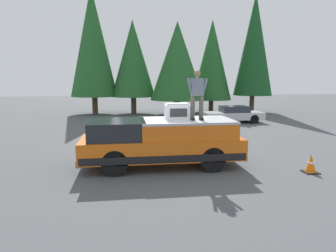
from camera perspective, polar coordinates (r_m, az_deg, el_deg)
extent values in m
plane|color=#4C4F51|center=(11.27, 2.51, -6.83)|extent=(90.00, 90.00, 0.00)
cube|color=orange|center=(10.62, -1.23, -3.92)|extent=(2.00, 5.50, 0.70)
cube|color=black|center=(10.66, -1.23, -4.92)|extent=(2.01, 5.39, 0.24)
cube|color=black|center=(10.43, -9.53, -0.63)|extent=(1.84, 1.87, 0.60)
cube|color=orange|center=(10.64, 3.47, -0.56)|extent=(1.92, 3.19, 0.52)
cube|color=#A8AAAF|center=(10.59, 3.48, 1.04)|extent=(1.94, 3.19, 0.08)
cube|color=#232326|center=(10.72, -15.73, -5.62)|extent=(1.96, 0.16, 0.20)
cube|color=#B2B5BA|center=(11.31, 12.49, -4.74)|extent=(1.96, 0.16, 0.20)
cylinder|color=black|center=(9.80, -10.00, -6.83)|extent=(0.30, 0.84, 0.84)
cylinder|color=black|center=(11.45, -9.71, -4.54)|extent=(0.30, 0.84, 0.84)
cylinder|color=black|center=(10.19, 8.34, -6.19)|extent=(0.30, 0.84, 0.84)
cylinder|color=black|center=(11.78, 6.03, -4.08)|extent=(0.30, 0.84, 0.84)
cube|color=silver|center=(10.61, 1.71, 2.70)|extent=(0.64, 0.84, 0.52)
cube|color=#2D2D30|center=(10.30, 2.01, 2.51)|extent=(0.01, 0.59, 0.29)
cube|color=#99999E|center=(10.59, 1.71, 4.21)|extent=(0.58, 0.76, 0.04)
cylinder|color=#423D38|center=(10.44, 6.25, 3.43)|extent=(0.15, 0.15, 0.84)
cube|color=black|center=(10.44, 6.27, 1.33)|extent=(0.26, 0.11, 0.08)
cylinder|color=#423D38|center=(10.37, 4.64, 3.42)|extent=(0.15, 0.15, 0.84)
cube|color=black|center=(10.37, 4.66, 1.31)|extent=(0.26, 0.11, 0.08)
cube|color=gray|center=(10.36, 5.50, 7.34)|extent=(0.24, 0.40, 0.58)
sphere|color=#A37A5B|center=(10.36, 5.54, 9.83)|extent=(0.22, 0.22, 0.22)
cylinder|color=gray|center=(10.39, 6.87, 7.32)|extent=(0.09, 0.23, 0.58)
cylinder|color=gray|center=(10.27, 4.20, 7.34)|extent=(0.09, 0.23, 0.58)
cube|color=silver|center=(21.76, 12.06, 1.93)|extent=(1.64, 4.10, 0.50)
cube|color=#282D38|center=(21.75, 12.35, 3.14)|extent=(1.31, 1.89, 0.42)
cylinder|color=black|center=(20.70, 9.42, 1.16)|extent=(0.20, 0.62, 0.62)
cylinder|color=black|center=(22.07, 8.31, 1.66)|extent=(0.20, 0.62, 0.62)
cylinder|color=black|center=(21.59, 15.87, 1.25)|extent=(0.20, 0.62, 0.62)
cylinder|color=black|center=(22.91, 14.42, 1.73)|extent=(0.20, 0.62, 0.62)
cube|color=black|center=(11.11, 25.15, -7.85)|extent=(0.47, 0.47, 0.03)
cone|color=orange|center=(11.03, 25.26, -6.38)|extent=(0.36, 0.36, 0.62)
cylinder|color=white|center=(11.03, 25.27, -6.22)|extent=(0.19, 0.19, 0.06)
cylinder|color=#4C3826|center=(28.96, 15.45, 4.07)|extent=(0.41, 0.41, 1.56)
cone|color=#194C23|center=(29.02, 15.89, 14.45)|extent=(3.44, 3.44, 8.94)
cylinder|color=#4C3826|center=(28.45, 8.07, 3.79)|extent=(0.43, 0.43, 1.13)
cone|color=#235B28|center=(28.39, 8.26, 12.12)|extent=(3.61, 3.61, 7.13)
cylinder|color=#4C3826|center=(26.07, 1.73, 3.56)|extent=(0.55, 0.55, 1.27)
cone|color=#235B28|center=(26.00, 1.77, 12.11)|extent=(4.57, 4.57, 6.49)
cylinder|color=#4C3826|center=(26.93, -6.45, 3.93)|extent=(0.46, 0.46, 1.50)
cone|color=#235B28|center=(26.89, -6.60, 12.45)|extent=(3.82, 3.82, 6.50)
cylinder|color=#4C3826|center=(27.27, -13.55, 3.84)|extent=(0.47, 0.47, 1.53)
cone|color=#235B28|center=(27.35, -13.97, 15.04)|extent=(3.95, 3.95, 9.13)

